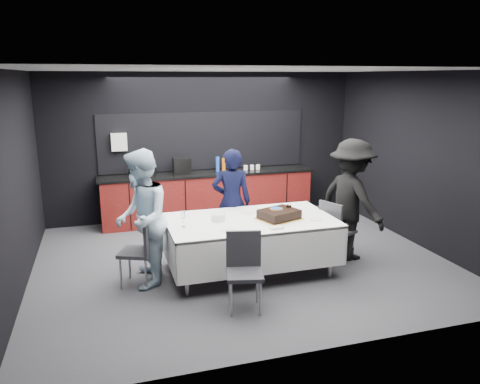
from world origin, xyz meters
name	(u,v)px	position (x,y,z in m)	size (l,w,h in m)	color
ground	(242,261)	(0.00, 0.00, 0.00)	(6.00, 6.00, 0.00)	#434348
room_shell	(242,138)	(0.00, 0.00, 1.86)	(6.04, 5.04, 2.82)	white
kitchenette	(207,192)	(-0.02, 2.22, 0.54)	(4.10, 0.64, 2.05)	#59100E
party_table	(250,229)	(0.00, -0.40, 0.64)	(2.32, 1.32, 0.78)	#99999E
cake_assembly	(279,214)	(0.38, -0.51, 0.85)	(0.65, 0.59, 0.17)	gold
plate_stack	(218,217)	(-0.45, -0.34, 0.83)	(0.20, 0.20, 0.10)	white
loose_plate_near	(228,230)	(-0.43, -0.78, 0.78)	(0.20, 0.20, 0.01)	white
loose_plate_right_a	(297,214)	(0.73, -0.36, 0.78)	(0.19, 0.19, 0.01)	white
loose_plate_right_b	(316,219)	(0.87, -0.68, 0.78)	(0.18, 0.18, 0.01)	white
loose_plate_far	(248,213)	(0.05, -0.11, 0.78)	(0.20, 0.20, 0.01)	white
fork_pile	(276,228)	(0.19, -0.90, 0.79)	(0.18, 0.11, 0.03)	white
champagne_flute	(183,215)	(-0.95, -0.47, 0.94)	(0.06, 0.06, 0.22)	white
chair_left	(142,247)	(-1.50, -0.40, 0.53)	(0.55, 0.55, 0.92)	#2F2F34
chair_right	(335,227)	(1.33, -0.38, 0.53)	(0.55, 0.55, 0.92)	#2F2F34
chair_near	(244,265)	(-0.39, -1.38, 0.53)	(0.50, 0.50, 0.92)	#2F2F34
person_center	(232,202)	(-0.05, 0.38, 0.83)	(0.61, 0.40, 1.66)	black
person_left	(141,219)	(-1.49, -0.38, 0.91)	(0.88, 0.69, 1.82)	silver
person_right	(351,200)	(1.62, -0.32, 0.91)	(1.18, 0.68, 1.83)	black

